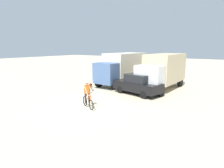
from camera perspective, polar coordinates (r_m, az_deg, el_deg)
The scene contains 6 objects.
ground_plane at distance 13.51m, azimuth -7.92°, elevation -6.65°, with size 120.00×120.00×0.00m, color beige.
box_truck_cream_rv at distance 21.13m, azimuth 3.03°, elevation 4.99°, with size 2.72×6.86×3.35m.
box_truck_tan_camper at distance 19.19m, azimuth 14.62°, elevation 4.05°, with size 2.68×6.85×3.35m.
sedan_parked at distance 16.80m, azimuth 7.60°, elevation -0.06°, with size 4.49×2.66×1.76m.
cyclist_orange_shirt at distance 13.12m, azimuth -7.20°, elevation -3.32°, with size 1.58×0.86×1.82m.
bicycle_spare at distance 17.61m, azimuth -6.38°, elevation -1.13°, with size 0.92×1.53×0.97m.
Camera 1 is at (8.67, -9.54, 4.06)m, focal length 31.23 mm.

